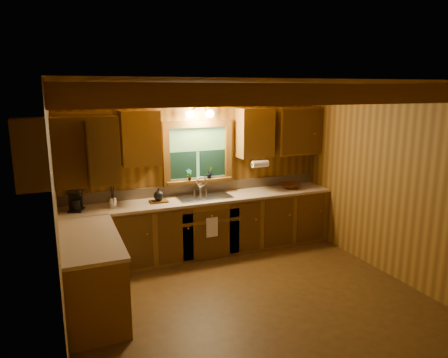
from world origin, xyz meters
TOP-DOWN VIEW (x-y plane):
  - room at (0.00, 0.00)m, footprint 4.20×4.20m
  - ceiling_beams at (0.00, 0.00)m, footprint 4.20×2.54m
  - base_cabinets at (-0.49, 1.28)m, footprint 4.20×2.22m
  - countertop at (-0.48, 1.29)m, footprint 4.20×2.24m
  - backsplash at (0.00, 1.89)m, footprint 4.20×0.02m
  - dishwasher_panel at (-1.47, 0.68)m, footprint 0.02×0.60m
  - upper_cabinets at (-0.56, 1.42)m, footprint 4.19×1.77m
  - window at (0.00, 1.87)m, footprint 1.12×0.08m
  - window_sill at (0.00, 1.82)m, footprint 1.06×0.14m
  - wall_sconce at (0.00, 1.75)m, footprint 0.45×0.21m
  - paper_towel_roll at (0.92, 1.53)m, footprint 0.27×0.11m
  - dish_towel at (0.00, 1.26)m, footprint 0.18×0.01m
  - sink at (0.00, 1.60)m, footprint 0.82×0.48m
  - coffee_maker at (-1.86, 1.61)m, footprint 0.17×0.22m
  - utensil_crock at (-1.37, 1.59)m, footprint 0.11×0.11m
  - cutting_board at (-0.71, 1.60)m, footprint 0.26×0.19m
  - teakettle at (-0.71, 1.60)m, footprint 0.15×0.15m
  - wicker_basket at (1.53, 1.59)m, footprint 0.44×0.44m
  - potted_plant_left at (-0.18, 1.78)m, footprint 0.10×0.08m
  - potted_plant_right at (0.17, 1.82)m, footprint 0.13×0.12m

SIDE VIEW (x-z plane):
  - base_cabinets at x=-0.49m, z-range 0.00..0.86m
  - dishwasher_panel at x=-1.47m, z-range 0.03..0.83m
  - dish_towel at x=0.00m, z-range 0.37..0.67m
  - sink at x=0.00m, z-range 0.64..1.07m
  - countertop at x=-0.48m, z-range 0.86..0.90m
  - cutting_board at x=-0.71m, z-range 0.90..0.92m
  - wicker_basket at x=1.53m, z-range 0.90..0.98m
  - utensil_crock at x=-1.37m, z-range 0.82..1.14m
  - backsplash at x=0.00m, z-range 0.90..1.06m
  - teakettle at x=-0.71m, z-range 0.90..1.09m
  - coffee_maker at x=-1.86m, z-range 0.90..1.21m
  - window_sill at x=0.00m, z-range 1.10..1.14m
  - potted_plant_left at x=-0.18m, z-range 1.14..1.32m
  - potted_plant_right at x=0.17m, z-range 1.14..1.32m
  - room at x=0.00m, z-range -0.80..3.40m
  - paper_towel_roll at x=0.92m, z-range 1.31..1.42m
  - window at x=0.00m, z-range 1.03..2.03m
  - upper_cabinets at x=-0.56m, z-range 1.45..2.23m
  - wall_sconce at x=0.00m, z-range 2.08..2.25m
  - ceiling_beams at x=0.00m, z-range 2.40..2.58m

